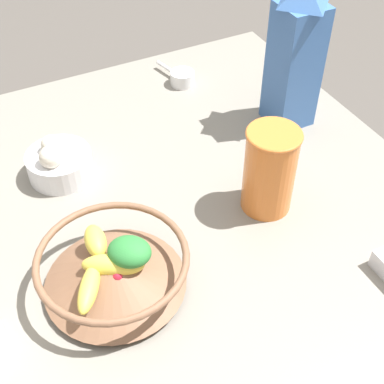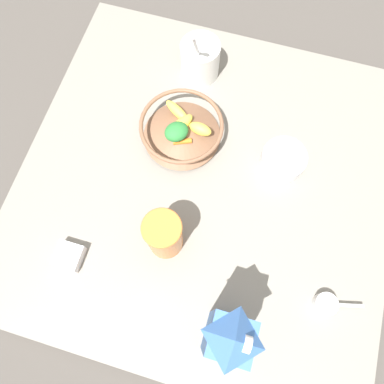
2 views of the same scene
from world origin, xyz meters
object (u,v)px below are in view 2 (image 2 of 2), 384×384
at_px(drinking_cup, 164,235).
at_px(spice_jar, 69,256).
at_px(fruit_bowl, 182,129).
at_px(garlic_bowl, 283,158).
at_px(yogurt_tub, 200,58).
at_px(milk_carton, 228,337).

xyz_separation_m(drinking_cup, spice_jar, (-0.10, 0.20, -0.06)).
xyz_separation_m(fruit_bowl, garlic_bowl, (0.00, -0.26, -0.01)).
distance_m(drinking_cup, spice_jar, 0.23).
relative_size(fruit_bowl, spice_jar, 3.51).
height_order(yogurt_tub, spice_jar, yogurt_tub).
distance_m(milk_carton, yogurt_tub, 0.68).
bearing_deg(garlic_bowl, yogurt_tub, 53.18).
distance_m(yogurt_tub, garlic_bowl, 0.34).
xyz_separation_m(fruit_bowl, spice_jar, (-0.37, 0.16, -0.03)).
bearing_deg(fruit_bowl, drinking_cup, -170.89).
relative_size(milk_carton, drinking_cup, 1.88).
height_order(drinking_cup, garlic_bowl, drinking_cup).
bearing_deg(milk_carton, spice_jar, 80.53).
xyz_separation_m(fruit_bowl, milk_carton, (-0.43, -0.22, 0.10)).
relative_size(fruit_bowl, garlic_bowl, 1.90).
bearing_deg(fruit_bowl, spice_jar, 156.95).
height_order(drinking_cup, spice_jar, drinking_cup).
height_order(fruit_bowl, milk_carton, milk_carton).
xyz_separation_m(spice_jar, garlic_bowl, (0.37, -0.42, 0.01)).
bearing_deg(milk_carton, drinking_cup, 48.11).
distance_m(milk_carton, drinking_cup, 0.25).
relative_size(milk_carton, garlic_bowl, 2.49).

